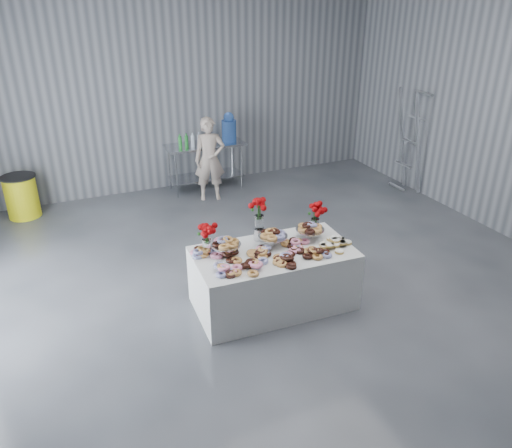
% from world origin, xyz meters
% --- Properties ---
extents(ground, '(9.00, 9.00, 0.00)m').
position_xyz_m(ground, '(0.00, 0.00, 0.00)').
color(ground, '#35373C').
rests_on(ground, ground).
extents(room_walls, '(8.04, 9.04, 4.02)m').
position_xyz_m(room_walls, '(-0.27, 0.07, 2.64)').
color(room_walls, gray).
rests_on(room_walls, ground).
extents(display_table, '(1.94, 1.08, 0.75)m').
position_xyz_m(display_table, '(-0.22, -0.01, 0.38)').
color(display_table, silver).
rests_on(display_table, ground).
extents(prep_table, '(1.50, 0.60, 0.90)m').
position_xyz_m(prep_table, '(0.29, 4.10, 0.62)').
color(prep_table, silver).
rests_on(prep_table, ground).
extents(donut_mounds, '(1.84, 0.88, 0.09)m').
position_xyz_m(donut_mounds, '(-0.22, -0.06, 0.80)').
color(donut_mounds, '#DCAB50').
rests_on(donut_mounds, display_table).
extents(cake_stand_left, '(0.36, 0.36, 0.17)m').
position_xyz_m(cake_stand_left, '(-0.76, 0.16, 0.89)').
color(cake_stand_left, silver).
rests_on(cake_stand_left, display_table).
extents(cake_stand_mid, '(0.36, 0.36, 0.17)m').
position_xyz_m(cake_stand_mid, '(-0.16, 0.13, 0.89)').
color(cake_stand_mid, silver).
rests_on(cake_stand_mid, display_table).
extents(cake_stand_right, '(0.36, 0.36, 0.17)m').
position_xyz_m(cake_stand_right, '(0.34, 0.11, 0.89)').
color(cake_stand_right, silver).
rests_on(cake_stand_right, display_table).
extents(danish_pile, '(0.48, 0.48, 0.11)m').
position_xyz_m(danish_pile, '(0.53, -0.20, 0.81)').
color(danish_pile, white).
rests_on(danish_pile, display_table).
extents(bouquet_left, '(0.26, 0.26, 0.42)m').
position_xyz_m(bouquet_left, '(-0.95, 0.27, 1.05)').
color(bouquet_left, white).
rests_on(bouquet_left, display_table).
extents(bouquet_right, '(0.26, 0.26, 0.42)m').
position_xyz_m(bouquet_right, '(0.50, 0.26, 1.05)').
color(bouquet_right, white).
rests_on(bouquet_right, display_table).
extents(bouquet_center, '(0.26, 0.26, 0.57)m').
position_xyz_m(bouquet_center, '(-0.25, 0.34, 1.13)').
color(bouquet_center, silver).
rests_on(bouquet_center, display_table).
extents(water_jug, '(0.28, 0.28, 0.55)m').
position_xyz_m(water_jug, '(0.79, 4.10, 1.15)').
color(water_jug, '#3B6DC9').
rests_on(water_jug, prep_table).
extents(drink_bottles, '(0.54, 0.08, 0.27)m').
position_xyz_m(drink_bottles, '(-0.03, 4.00, 1.04)').
color(drink_bottles, '#268C33').
rests_on(drink_bottles, prep_table).
extents(person, '(0.63, 0.48, 1.53)m').
position_xyz_m(person, '(0.21, 3.57, 0.76)').
color(person, '#CC8C93').
rests_on(person, ground).
extents(trash_barrel, '(0.57, 0.57, 0.73)m').
position_xyz_m(trash_barrel, '(-3.00, 4.10, 0.37)').
color(trash_barrel, yellow).
rests_on(trash_barrel, ground).
extents(stepladder, '(0.62, 0.50, 1.99)m').
position_xyz_m(stepladder, '(3.75, 2.42, 0.99)').
color(stepladder, silver).
rests_on(stepladder, ground).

